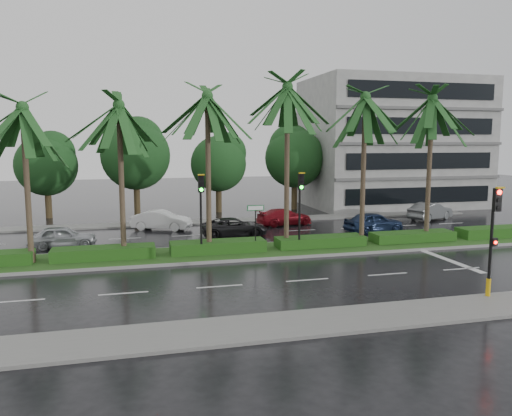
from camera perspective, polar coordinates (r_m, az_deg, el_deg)
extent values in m
plane|color=black|center=(27.35, 2.24, -5.45)|extent=(120.00, 120.00, 0.00)
cube|color=slate|center=(18.19, 11.68, -12.23)|extent=(40.00, 2.40, 0.12)
cube|color=slate|center=(38.78, -2.83, -1.47)|extent=(40.00, 2.00, 0.12)
cube|color=gray|center=(28.27, 1.66, -4.87)|extent=(36.00, 4.00, 0.14)
cube|color=#2D4F1A|center=(28.26, 1.66, -4.72)|extent=(35.60, 3.70, 0.02)
cube|color=#224B15|center=(27.17, -16.97, -4.90)|extent=(5.20, 1.40, 0.60)
cube|color=#224B15|center=(27.53, -4.37, -4.42)|extent=(5.20, 1.40, 0.60)
cube|color=#224B15|center=(29.15, 7.35, -3.79)|extent=(5.20, 1.40, 0.60)
cube|color=#224B15|center=(31.84, 17.45, -3.11)|extent=(5.20, 1.40, 0.60)
cube|color=#224B15|center=(35.34, 25.76, -2.48)|extent=(5.20, 1.40, 0.60)
cube|color=silver|center=(21.87, -25.59, -9.56)|extent=(2.00, 0.12, 0.01)
cube|color=silver|center=(33.39, -21.66, -3.59)|extent=(2.00, 0.12, 0.01)
cube|color=silver|center=(21.44, -14.91, -9.40)|extent=(2.00, 0.12, 0.01)
cube|color=silver|center=(33.11, -14.77, -3.39)|extent=(2.00, 0.12, 0.01)
cube|color=silver|center=(21.74, -4.18, -8.92)|extent=(2.00, 0.12, 0.01)
cube|color=silver|center=(33.31, -7.86, -3.14)|extent=(2.00, 0.12, 0.01)
cube|color=silver|center=(22.76, 5.88, -8.18)|extent=(2.00, 0.12, 0.01)
cube|color=silver|center=(33.98, -1.14, -2.85)|extent=(2.00, 0.12, 0.01)
cube|color=silver|center=(24.39, 14.80, -7.31)|extent=(2.00, 0.12, 0.01)
cube|color=silver|center=(35.09, 5.24, -2.55)|extent=(2.00, 0.12, 0.01)
cube|color=silver|center=(26.54, 22.42, -6.43)|extent=(2.00, 0.12, 0.01)
cube|color=silver|center=(36.62, 11.15, -2.23)|extent=(2.00, 0.12, 0.01)
cube|color=silver|center=(38.50, 16.54, -1.93)|extent=(2.00, 0.12, 0.01)
cube|color=silver|center=(40.68, 21.38, -1.64)|extent=(2.00, 0.12, 0.01)
cube|color=silver|center=(28.39, 20.81, -5.45)|extent=(0.40, 6.00, 0.01)
cylinder|color=#3C2F23|center=(27.05, -24.69, 2.26)|extent=(0.28, 0.28, 7.67)
cylinder|color=#3C2F23|center=(27.58, -24.27, -5.24)|extent=(0.40, 0.40, 0.44)
cylinder|color=#3C2F23|center=(26.71, -15.12, 2.85)|extent=(0.28, 0.28, 7.87)
cylinder|color=#3C2F23|center=(27.25, -14.85, -4.96)|extent=(0.40, 0.40, 0.44)
cylinder|color=#3C2F23|center=(26.81, -5.47, 3.67)|extent=(0.28, 0.28, 8.41)
cylinder|color=#3C2F23|center=(27.37, -5.36, -4.68)|extent=(0.40, 0.40, 0.44)
cylinder|color=#3C2F23|center=(28.13, 3.55, 4.51)|extent=(0.28, 0.28, 9.03)
cylinder|color=#3C2F23|center=(28.68, 3.48, -4.09)|extent=(0.40, 0.40, 0.44)
cylinder|color=#3C2F23|center=(29.48, 12.16, 4.02)|extent=(0.28, 0.28, 8.54)
cylinder|color=#3C2F23|center=(29.99, 11.94, -3.72)|extent=(0.40, 0.40, 0.44)
cylinder|color=#3C2F23|center=(31.99, 19.17, 4.09)|extent=(0.28, 0.28, 8.60)
cylinder|color=#3C2F23|center=(32.47, 18.86, -3.11)|extent=(0.40, 0.40, 0.44)
cylinder|color=black|center=(21.64, 25.21, -4.76)|extent=(0.12, 0.12, 3.40)
cube|color=black|center=(21.18, 25.85, 0.84)|extent=(0.30, 0.18, 0.90)
cube|color=gold|center=(21.04, 26.13, 2.10)|extent=(0.34, 0.12, 0.06)
cylinder|color=#FF0C05|center=(21.07, 26.07, 1.62)|extent=(0.18, 0.04, 0.18)
cylinder|color=black|center=(21.10, 26.02, 0.81)|extent=(0.18, 0.04, 0.18)
cylinder|color=black|center=(21.14, 25.97, 0.00)|extent=(0.18, 0.04, 0.18)
cylinder|color=gold|center=(21.96, 25.01, -8.21)|extent=(0.18, 0.18, 0.70)
cube|color=black|center=(21.43, 25.56, -3.53)|extent=(0.22, 0.16, 0.32)
cylinder|color=#FF0C05|center=(21.36, 25.71, -3.58)|extent=(0.12, 0.03, 0.12)
cylinder|color=black|center=(26.54, -6.30, -1.83)|extent=(0.12, 0.12, 3.40)
cube|color=black|center=(26.09, -6.31, 2.77)|extent=(0.30, 0.18, 0.90)
cube|color=gold|center=(25.94, -6.29, 3.81)|extent=(0.34, 0.12, 0.06)
cylinder|color=black|center=(25.97, -6.29, 3.41)|extent=(0.18, 0.04, 0.18)
cylinder|color=black|center=(25.99, -6.28, 2.75)|extent=(0.18, 0.04, 0.18)
cylinder|color=#0CE519|center=(26.02, -6.27, 2.09)|extent=(0.18, 0.04, 0.18)
cylinder|color=black|center=(27.83, 4.99, -1.37)|extent=(0.12, 0.12, 3.40)
cube|color=black|center=(27.41, 5.16, 3.02)|extent=(0.30, 0.18, 0.90)
cube|color=gold|center=(27.26, 5.26, 4.00)|extent=(0.34, 0.12, 0.06)
cylinder|color=black|center=(27.29, 5.24, 3.63)|extent=(0.18, 0.04, 0.18)
cylinder|color=black|center=(27.31, 5.23, 3.00)|extent=(0.18, 0.04, 0.18)
cylinder|color=#0CE519|center=(27.34, 5.23, 2.37)|extent=(0.18, 0.04, 0.18)
cylinder|color=black|center=(27.27, -0.06, -2.38)|extent=(0.06, 0.06, 2.60)
cube|color=#0C5926|center=(27.07, -0.04, 0.01)|extent=(0.95, 0.04, 0.30)
cube|color=white|center=(27.04, -0.03, 0.00)|extent=(0.85, 0.01, 0.22)
cylinder|color=#3B2D1B|center=(43.78, -22.63, 0.48)|extent=(0.52, 0.52, 2.37)
sphere|color=#163714|center=(43.53, -22.84, 4.51)|extent=(4.88, 4.88, 4.88)
sphere|color=#163714|center=(43.80, -22.85, 5.77)|extent=(3.66, 3.66, 3.66)
cylinder|color=#3B2D1B|center=(43.29, -13.44, 1.06)|extent=(0.52, 0.52, 2.78)
sphere|color=#163714|center=(43.04, -13.59, 5.86)|extent=(5.73, 5.73, 5.73)
sphere|color=#163714|center=(43.33, -13.65, 7.34)|extent=(4.30, 4.30, 4.30)
cylinder|color=#3B2D1B|center=(43.98, -4.28, 1.07)|extent=(0.52, 0.52, 2.36)
sphere|color=#163714|center=(43.74, -4.32, 5.06)|extent=(4.85, 4.85, 4.85)
sphere|color=#163714|center=(44.00, -4.40, 6.30)|extent=(3.64, 3.64, 3.64)
cylinder|color=#3B2D1B|center=(45.71, 4.39, 1.48)|extent=(0.52, 0.52, 2.61)
sphere|color=#163714|center=(45.47, 4.43, 5.73)|extent=(5.36, 5.36, 5.36)
sphere|color=#163714|center=(45.73, 4.33, 7.04)|extent=(4.02, 4.02, 4.02)
cylinder|color=#3B2D1B|center=(48.42, 12.26, 1.51)|extent=(0.52, 0.52, 2.34)
sphere|color=#163714|center=(48.20, 12.36, 5.12)|extent=(4.82, 4.82, 4.82)
sphere|color=#163714|center=(48.44, 12.23, 6.24)|extent=(3.62, 3.62, 3.62)
cube|color=gray|center=(50.02, 15.26, 7.15)|extent=(16.00, 10.00, 12.00)
imported|color=#B4B7BC|center=(31.32, -21.24, -3.08)|extent=(1.75, 3.89, 1.30)
imported|color=silver|center=(35.70, -10.77, -1.37)|extent=(2.94, 4.38, 1.37)
imported|color=black|center=(32.72, -2.45, -2.20)|extent=(2.09, 4.41, 1.22)
imported|color=maroon|center=(37.12, 3.26, -1.02)|extent=(2.41, 4.45, 1.22)
imported|color=#172647|center=(35.01, 13.29, -1.59)|extent=(2.16, 4.29, 1.40)
imported|color=#545758|center=(41.81, 19.29, -0.35)|extent=(3.08, 4.45, 1.39)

